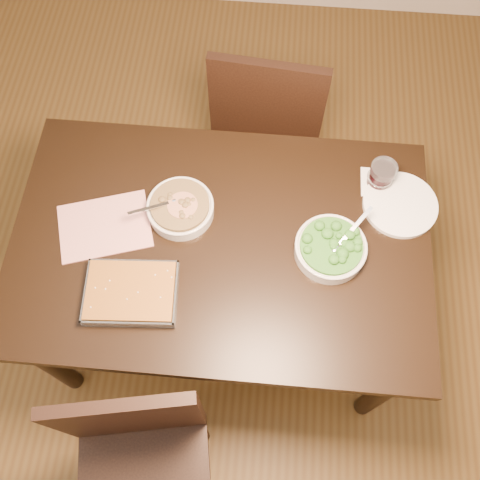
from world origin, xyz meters
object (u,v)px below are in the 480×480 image
at_px(stew_bowl, 180,208).
at_px(wine_tumbler, 382,174).
at_px(table, 221,253).
at_px(broccoli_bowl, 330,248).
at_px(dinner_plate, 400,205).
at_px(chair_near, 141,461).
at_px(chair_far, 269,114).
at_px(baking_dish, 131,293).

xyz_separation_m(stew_bowl, wine_tumbler, (0.67, 0.18, 0.02)).
bearing_deg(table, broccoli_bowl, -1.29).
height_order(broccoli_bowl, dinner_plate, broccoli_bowl).
bearing_deg(chair_near, stew_bowl, 75.79).
bearing_deg(chair_near, broccoli_bowl, 39.99).
bearing_deg(chair_far, baking_dish, 72.95).
distance_m(table, stew_bowl, 0.22).
xyz_separation_m(table, chair_far, (0.13, 0.72, -0.13)).
bearing_deg(stew_bowl, chair_far, 66.52).
xyz_separation_m(table, wine_tumbler, (0.53, 0.27, 0.15)).
distance_m(baking_dish, chair_far, 1.04).
distance_m(baking_dish, dinner_plate, 0.95).
bearing_deg(dinner_plate, chair_near, -132.32).
bearing_deg(stew_bowl, table, -34.60).
bearing_deg(baking_dish, broccoli_bowl, 14.68).
bearing_deg(chair_far, stew_bowl, 71.83).
bearing_deg(chair_far, broccoli_bowl, 113.20).
bearing_deg(broccoli_bowl, wine_tumbler, 59.40).
relative_size(stew_bowl, broccoli_bowl, 0.98).
bearing_deg(chair_far, chair_near, 82.48).
bearing_deg(chair_near, wine_tumbler, 42.40).
relative_size(baking_dish, wine_tumbler, 3.03).
xyz_separation_m(baking_dish, dinner_plate, (0.86, 0.40, -0.02)).
distance_m(broccoli_bowl, wine_tumbler, 0.33).
relative_size(table, stew_bowl, 5.97).
bearing_deg(wine_tumbler, chair_far, 132.02).
distance_m(stew_bowl, broccoli_bowl, 0.52).
xyz_separation_m(baking_dish, chair_near, (0.06, -0.47, -0.26)).
height_order(baking_dish, dinner_plate, baking_dish).
relative_size(wine_tumbler, dinner_plate, 0.39).
height_order(table, wine_tumbler, wine_tumbler).
xyz_separation_m(table, baking_dish, (-0.26, -0.21, 0.12)).
xyz_separation_m(stew_bowl, dinner_plate, (0.74, 0.09, -0.02)).
height_order(baking_dish, chair_near, chair_near).
bearing_deg(table, dinner_plate, 17.39).
distance_m(stew_bowl, chair_far, 0.72).
bearing_deg(chair_near, chair_far, 66.59).
height_order(broccoli_bowl, chair_far, chair_far).
distance_m(baking_dish, chair_near, 0.54).
relative_size(broccoli_bowl, wine_tumbler, 2.42).
bearing_deg(baking_dish, chair_near, -85.84).
height_order(stew_bowl, broccoli_bowl, broccoli_bowl).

